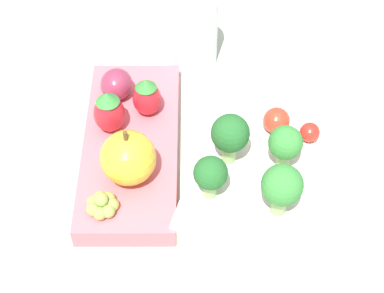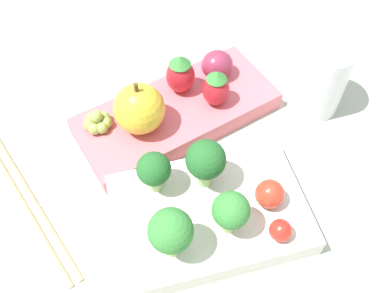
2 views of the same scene
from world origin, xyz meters
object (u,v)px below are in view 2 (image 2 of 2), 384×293
object	(u,v)px
strawberry_1	(216,88)
strawberry_0	(180,74)
bento_box_savoury	(209,214)
broccoli_floret_3	(236,209)
drinking_cup	(320,78)
chopsticks_pair	(28,201)
broccoli_floret_2	(171,232)
cherry_tomato_0	(281,230)
cherry_tomato_1	(270,194)
grape_cluster	(97,122)
bento_box_fruit	(177,113)
apple	(139,109)
broccoli_floret_1	(154,170)
plum	(217,65)
broccoli_floret_0	(208,160)

from	to	relation	value
strawberry_1	strawberry_0	bearing A→B (deg)	-49.35
bento_box_savoury	broccoli_floret_3	size ratio (longest dim) A/B	3.86
drinking_cup	chopsticks_pair	xyz separation A→B (m)	(0.34, 0.00, -0.04)
strawberry_1	chopsticks_pair	size ratio (longest dim) A/B	0.22
broccoli_floret_2	cherry_tomato_0	size ratio (longest dim) A/B	2.85
cherry_tomato_0	cherry_tomato_1	world-z (taller)	cherry_tomato_1
broccoli_floret_2	cherry_tomato_1	bearing A→B (deg)	-174.65
cherry_tomato_0	grape_cluster	bearing A→B (deg)	-58.36
bento_box_fruit	strawberry_1	xyz separation A→B (m)	(-0.04, 0.01, 0.03)
strawberry_1	drinking_cup	bearing A→B (deg)	165.50
strawberry_1	apple	bearing A→B (deg)	-0.02
cherry_tomato_0	strawberry_0	world-z (taller)	strawberry_0
bento_box_fruit	cherry_tomato_0	distance (m)	0.19
bento_box_savoury	apple	distance (m)	0.13
broccoli_floret_1	broccoli_floret_2	xyz separation A→B (m)	(0.01, 0.07, 0.01)
cherry_tomato_0	chopsticks_pair	bearing A→B (deg)	-33.86
broccoli_floret_1	plum	xyz separation A→B (m)	(-0.12, -0.12, -0.02)
strawberry_0	cherry_tomato_0	bearing A→B (deg)	93.62
cherry_tomato_1	grape_cluster	world-z (taller)	cherry_tomato_1
cherry_tomato_0	plum	xyz separation A→B (m)	(-0.03, -0.21, 0.00)
broccoli_floret_3	strawberry_1	bearing A→B (deg)	-108.83
bento_box_savoury	strawberry_1	bearing A→B (deg)	-116.86
cherry_tomato_1	plum	world-z (taller)	plum
cherry_tomato_0	strawberry_1	xyz separation A→B (m)	(-0.02, -0.17, 0.01)
cherry_tomato_1	plum	size ratio (longest dim) A/B	0.74
drinking_cup	broccoli_floret_3	bearing A→B (deg)	35.39
broccoli_floret_0	cherry_tomato_1	distance (m)	0.07
cherry_tomato_1	drinking_cup	distance (m)	0.16
cherry_tomato_1	broccoli_floret_1	bearing A→B (deg)	-31.09
bento_box_savoury	strawberry_0	bearing A→B (deg)	-102.05
cherry_tomato_1	chopsticks_pair	bearing A→B (deg)	-25.93
drinking_cup	broccoli_floret_2	bearing A→B (deg)	27.51
bento_box_fruit	broccoli_floret_0	world-z (taller)	broccoli_floret_0
chopsticks_pair	bento_box_savoury	bearing A→B (deg)	150.88
broccoli_floret_2	drinking_cup	bearing A→B (deg)	-152.49
bento_box_fruit	cherry_tomato_0	xyz separation A→B (m)	(-0.03, 0.18, 0.02)
chopsticks_pair	broccoli_floret_1	bearing A→B (deg)	158.30
broccoli_floret_0	plum	world-z (taller)	broccoli_floret_0
cherry_tomato_0	apple	distance (m)	0.19
bento_box_savoury	drinking_cup	distance (m)	0.20
broccoli_floret_0	apple	xyz separation A→B (m)	(0.04, -0.09, -0.01)
apple	plum	world-z (taller)	apple
cherry_tomato_1	bento_box_savoury	bearing A→B (deg)	-15.32
apple	strawberry_0	size ratio (longest dim) A/B	1.28
plum	chopsticks_pair	world-z (taller)	plum
broccoli_floret_3	apple	bearing A→B (deg)	-75.48
bento_box_savoury	cherry_tomato_1	distance (m)	0.06
strawberry_1	grape_cluster	xyz separation A→B (m)	(0.13, -0.02, -0.01)
bento_box_savoury	strawberry_1	size ratio (longest dim) A/B	4.26
broccoli_floret_1	broccoli_floret_3	distance (m)	0.08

